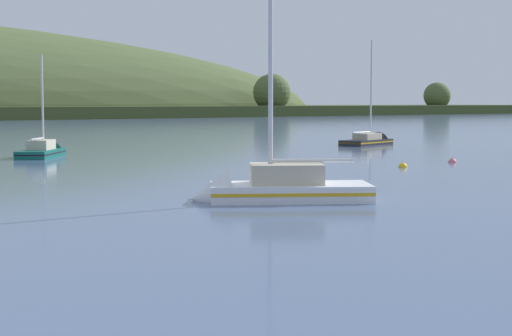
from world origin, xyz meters
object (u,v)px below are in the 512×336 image
Objects in this scene: mooring_buoy_midchannel at (403,167)px; sailboat_far_left at (267,194)px; mooring_buoy_foreground at (452,162)px; sailboat_near_mooring at (371,143)px; sailboat_midwater_white at (44,153)px.

sailboat_far_left is at bearing -150.33° from mooring_buoy_midchannel.
sailboat_far_left is at bearing -154.71° from mooring_buoy_foreground.
sailboat_near_mooring is 39.15m from sailboat_midwater_white.
sailboat_midwater_white reaches higher than mooring_buoy_foreground.
mooring_buoy_midchannel is at bearing -145.96° from sailboat_near_mooring.
mooring_buoy_foreground is at bearing -125.85° from sailboat_far_left.
sailboat_midwater_white is at bearing 136.44° from mooring_buoy_foreground.
sailboat_far_left is 29.83m from mooring_buoy_foreground.
mooring_buoy_foreground is 6.86m from mooring_buoy_midchannel.
sailboat_near_mooring is at bearing -107.65° from sailboat_far_left.
sailboat_near_mooring is at bearing -56.62° from sailboat_midwater_white.
sailboat_near_mooring is 1.29× the size of sailboat_midwater_white.
sailboat_far_left is at bearing -145.80° from sailboat_midwater_white.
sailboat_midwater_white is 38.17m from sailboat_far_left.
sailboat_near_mooring reaches higher than mooring_buoy_foreground.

